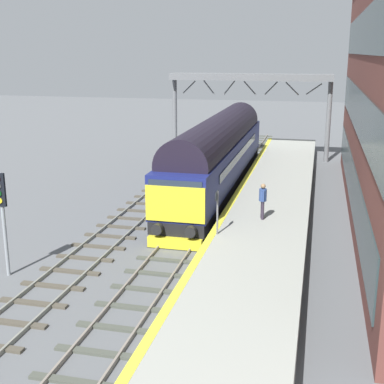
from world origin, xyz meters
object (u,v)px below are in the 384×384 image
(diesel_locomotive, at_px, (218,152))
(waiting_passenger, at_px, (263,198))
(platform_number_sign, at_px, (217,206))
(signal_post_mid, at_px, (2,209))

(diesel_locomotive, height_order, waiting_passenger, diesel_locomotive)
(diesel_locomotive, bearing_deg, waiting_passenger, -65.69)
(platform_number_sign, bearing_deg, diesel_locomotive, 100.57)
(platform_number_sign, bearing_deg, signal_post_mid, -152.81)
(diesel_locomotive, height_order, signal_post_mid, diesel_locomotive)
(signal_post_mid, height_order, platform_number_sign, signal_post_mid)
(signal_post_mid, bearing_deg, waiting_passenger, 34.93)
(waiting_passenger, bearing_deg, platform_number_sign, 133.10)
(diesel_locomotive, bearing_deg, platform_number_sign, -79.43)
(diesel_locomotive, relative_size, waiting_passenger, 12.30)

